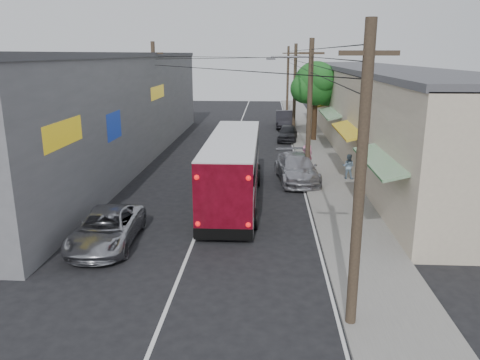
# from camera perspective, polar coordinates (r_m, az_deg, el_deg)

# --- Properties ---
(ground) EXTENTS (120.00, 120.00, 0.00)m
(ground) POSITION_cam_1_polar(r_m,az_deg,el_deg) (15.52, -7.82, -12.57)
(ground) COLOR black
(ground) RESTS_ON ground
(sidewalk) EXTENTS (3.00, 80.00, 0.12)m
(sidewalk) POSITION_cam_1_polar(r_m,az_deg,el_deg) (34.40, 9.37, 3.02)
(sidewalk) COLOR slate
(sidewalk) RESTS_ON ground
(building_right) EXTENTS (7.09, 40.00, 6.25)m
(building_right) POSITION_cam_1_polar(r_m,az_deg,el_deg) (36.60, 16.34, 8.25)
(building_right) COLOR beige
(building_right) RESTS_ON ground
(building_left) EXTENTS (7.20, 36.00, 7.25)m
(building_left) POSITION_cam_1_polar(r_m,az_deg,el_deg) (33.62, -16.60, 8.52)
(building_left) COLOR gray
(building_left) RESTS_ON ground
(utility_poles) EXTENTS (11.80, 45.28, 8.00)m
(utility_poles) POSITION_cam_1_polar(r_m,az_deg,el_deg) (33.92, 3.85, 9.98)
(utility_poles) COLOR #473828
(utility_poles) RESTS_ON ground
(street_tree) EXTENTS (4.40, 4.00, 6.60)m
(street_tree) POSITION_cam_1_polar(r_m,az_deg,el_deg) (39.76, 9.32, 11.36)
(street_tree) COLOR #3F2B19
(street_tree) RESTS_ON ground
(coach_bus) EXTENTS (2.61, 11.29, 3.25)m
(coach_bus) POSITION_cam_1_polar(r_m,az_deg,el_deg) (23.27, -0.82, 1.49)
(coach_bus) COLOR silver
(coach_bus) RESTS_ON ground
(jeepney) EXTENTS (2.43, 4.91, 1.34)m
(jeepney) POSITION_cam_1_polar(r_m,az_deg,el_deg) (18.83, -15.95, -5.70)
(jeepney) COLOR #A9A9AF
(jeepney) RESTS_ON ground
(parked_suv) EXTENTS (2.70, 5.50, 1.54)m
(parked_suv) POSITION_cam_1_polar(r_m,az_deg,el_deg) (27.28, 6.92, 1.46)
(parked_suv) COLOR #9B9CA3
(parked_suv) RESTS_ON ground
(parked_car_mid) EXTENTS (1.94, 4.06, 1.34)m
(parked_car_mid) POSITION_cam_1_polar(r_m,az_deg,el_deg) (40.03, 5.83, 5.74)
(parked_car_mid) COLOR #242429
(parked_car_mid) RESTS_ON ground
(parked_car_far) EXTENTS (1.76, 4.96, 1.63)m
(parked_car_far) POSITION_cam_1_polar(r_m,az_deg,el_deg) (47.40, 5.47, 7.39)
(parked_car_far) COLOR black
(parked_car_far) RESTS_ON ground
(pedestrian_near) EXTENTS (0.73, 0.54, 1.86)m
(pedestrian_near) POSITION_cam_1_polar(r_m,az_deg,el_deg) (29.87, 8.17, 3.17)
(pedestrian_near) COLOR pink
(pedestrian_near) RESTS_ON sidewalk
(pedestrian_far) EXTENTS (0.84, 0.75, 1.44)m
(pedestrian_far) POSITION_cam_1_polar(r_m,az_deg,el_deg) (27.88, 13.06, 1.63)
(pedestrian_far) COLOR #85A5C2
(pedestrian_far) RESTS_ON sidewalk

